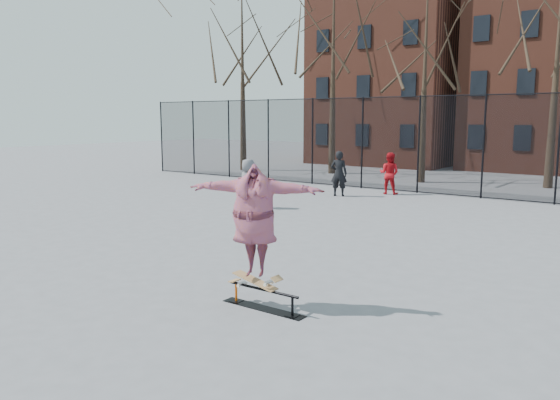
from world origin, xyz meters
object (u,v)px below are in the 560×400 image
Objects in this scene: bystander_grey at (248,184)px; skate_rail at (263,301)px; bystander_red at (389,173)px; skater at (255,226)px; skateboard at (255,283)px; bystander_black at (339,174)px.

skate_rail is at bearing 137.81° from bystander_grey.
bystander_red is at bearing -104.57° from bystander_grey.
skate_rail is 1.25m from skater.
skate_rail is at bearing -0.00° from skateboard.
skate_rail is at bearing -23.56° from skater.
skater is 14.32m from bystander_red.
skate_rail is 0.70× the size of skater.
skater is 10.00m from bystander_grey.
skater is 13.19m from bystander_black.
bystander_grey reaches higher than skate_rail.
bystander_black is at bearing -96.32° from bystander_grey.
skate_rail is 1.76× the size of skateboard.
bystander_grey is 1.00× the size of bystander_red.
skate_rail is at bearing 99.35° from bystander_red.
bystander_red is (1.37, 1.72, -0.05)m from bystander_black.
bystander_black reaches higher than bystander_red.
bystander_red is (-4.07, 13.72, -0.52)m from skater.
bystander_grey reaches higher than skateboard.
skateboard is 0.50× the size of bystander_black.
skater reaches higher than skate_rail.
skateboard is 0.97m from skater.
skate_rail is 0.88× the size of bystander_black.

